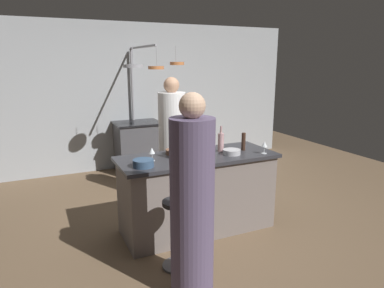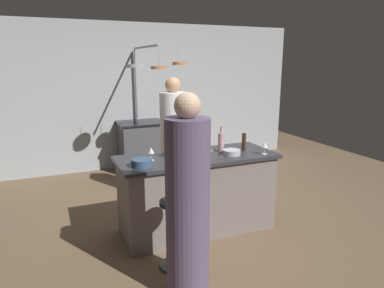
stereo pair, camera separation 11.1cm
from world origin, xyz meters
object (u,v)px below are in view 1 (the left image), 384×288
at_px(mixing_bowl_wooden, 174,152).
at_px(pepper_mill, 243,142).
at_px(wine_glass_near_left_guest, 152,151).
at_px(mixing_bowl_blue, 143,163).
at_px(guest_left, 192,206).
at_px(wine_bottle_rose, 221,142).
at_px(bar_stool_left, 176,231).
at_px(mixing_bowl_steel, 232,152).
at_px(stove_range, 138,147).
at_px(wine_glass_near_right_guest, 264,145).
at_px(wine_bottle_green, 175,149).
at_px(wine_bottle_dark, 200,152).
at_px(chef, 172,146).
at_px(cutting_board, 197,150).

bearing_deg(mixing_bowl_wooden, pepper_mill, -11.94).
xyz_separation_m(wine_glass_near_left_guest, mixing_bowl_blue, (-0.15, -0.17, -0.07)).
distance_m(guest_left, wine_bottle_rose, 1.39).
xyz_separation_m(bar_stool_left, mixing_bowl_steel, (0.89, 0.50, 0.55)).
bearing_deg(mixing_bowl_steel, stove_range, 98.28).
distance_m(pepper_mill, mixing_bowl_wooden, 0.85).
bearing_deg(wine_glass_near_right_guest, mixing_bowl_blue, 176.41).
bearing_deg(mixing_bowl_steel, wine_bottle_rose, 106.14).
distance_m(guest_left, wine_bottle_green, 1.06).
relative_size(wine_bottle_green, mixing_bowl_blue, 1.39).
xyz_separation_m(wine_bottle_dark, mixing_bowl_blue, (-0.59, 0.08, -0.07)).
relative_size(stove_range, guest_left, 0.52).
relative_size(wine_glass_near_left_guest, wine_glass_near_right_guest, 1.00).
relative_size(stove_range, mixing_bowl_wooden, 4.90).
height_order(wine_bottle_green, mixing_bowl_steel, wine_bottle_green).
distance_m(chef, guest_left, 1.99).
distance_m(cutting_board, wine_glass_near_left_guest, 0.65).
bearing_deg(guest_left, wine_bottle_dark, 59.92).
relative_size(mixing_bowl_steel, mixing_bowl_blue, 0.94).
distance_m(wine_bottle_dark, wine_bottle_green, 0.29).
xyz_separation_m(bar_stool_left, mixing_bowl_wooden, (0.29, 0.78, 0.55)).
xyz_separation_m(stove_range, wine_bottle_rose, (0.33, -2.40, 0.57)).
bearing_deg(mixing_bowl_wooden, wine_bottle_rose, -11.52).
distance_m(mixing_bowl_wooden, mixing_bowl_blue, 0.56).
xyz_separation_m(wine_bottle_dark, mixing_bowl_steel, (0.46, 0.12, -0.08)).
bearing_deg(wine_bottle_rose, cutting_board, 151.29).
relative_size(stove_range, wine_bottle_rose, 2.93).
relative_size(bar_stool_left, mixing_bowl_blue, 3.21).
bearing_deg(bar_stool_left, wine_bottle_rose, 38.57).
bearing_deg(mixing_bowl_blue, mixing_bowl_wooden, 35.24).
relative_size(chef, wine_bottle_dark, 6.08).
bearing_deg(chef, wine_glass_near_right_guest, -58.85).
distance_m(wine_bottle_dark, mixing_bowl_blue, 0.60).
bearing_deg(guest_left, mixing_bowl_blue, 99.50).
xyz_separation_m(bar_stool_left, wine_glass_near_right_guest, (1.24, 0.37, 0.63)).
xyz_separation_m(wine_bottle_dark, wine_bottle_green, (-0.19, 0.22, 0.00)).
bearing_deg(mixing_bowl_wooden, stove_range, 84.37).
distance_m(bar_stool_left, wine_bottle_rose, 1.25).
xyz_separation_m(wine_bottle_rose, wine_bottle_green, (-0.60, -0.07, -0.00)).
relative_size(mixing_bowl_wooden, mixing_bowl_blue, 0.86).
relative_size(guest_left, wine_glass_near_right_guest, 11.72).
relative_size(bar_stool_left, guest_left, 0.40).
relative_size(bar_stool_left, cutting_board, 2.12).
bearing_deg(wine_bottle_rose, pepper_mill, -12.77).
bearing_deg(pepper_mill, wine_glass_near_right_guest, -60.82).
distance_m(pepper_mill, wine_bottle_dark, 0.72).
height_order(wine_bottle_dark, mixing_bowl_steel, wine_bottle_dark).
xyz_separation_m(guest_left, wine_bottle_rose, (0.86, 1.07, 0.22)).
height_order(pepper_mill, wine_bottle_rose, wine_bottle_rose).
xyz_separation_m(chef, wine_bottle_green, (-0.32, -0.91, 0.21)).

